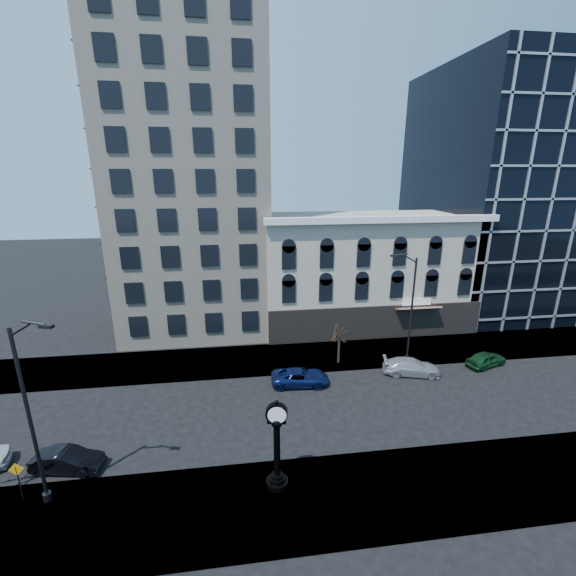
{
  "coord_description": "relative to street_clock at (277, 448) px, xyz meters",
  "views": [
    {
      "loc": [
        -1.71,
        -23.73,
        16.54
      ],
      "look_at": [
        2.0,
        4.0,
        8.0
      ],
      "focal_mm": 24.0,
      "sensor_mm": 36.0,
      "label": 1
    }
  ],
  "objects": [
    {
      "name": "car_near_b",
      "position": [
        -11.79,
        2.84,
        -1.87
      ],
      "size": [
        4.1,
        1.99,
        1.29
      ],
      "primitive_type": "imported",
      "rotation": [
        0.0,
        0.0,
        1.41
      ],
      "color": "black",
      "rests_on": "ground"
    },
    {
      "name": "street_clock",
      "position": [
        0.0,
        0.0,
        0.0
      ],
      "size": [
        1.2,
        1.2,
        5.31
      ],
      "rotation": [
        0.0,
        0.0,
        -0.16
      ],
      "color": "black",
      "rests_on": "sidewalk_near"
    },
    {
      "name": "street_lamp_far",
      "position": [
        12.45,
        12.97,
        5.16
      ],
      "size": [
        2.58,
        0.67,
        10.01
      ],
      "rotation": [
        0.0,
        0.0,
        2.99
      ],
      "color": "black",
      "rests_on": "sidewalk_far"
    },
    {
      "name": "victorian_row",
      "position": [
        12.05,
        22.75,
        3.48
      ],
      "size": [
        22.6,
        11.19,
        12.5
      ],
      "color": "#BAAE99",
      "rests_on": "ground"
    },
    {
      "name": "warning_sign",
      "position": [
        -13.29,
        0.86,
        -0.87
      ],
      "size": [
        0.72,
        0.1,
        2.22
      ],
      "rotation": [
        0.0,
        0.0,
        0.08
      ],
      "color": "black",
      "rests_on": "sidewalk_near"
    },
    {
      "name": "car_far_b",
      "position": [
        12.55,
        10.62,
        -1.84
      ],
      "size": [
        5.03,
        2.99,
        1.37
      ],
      "primitive_type": "imported",
      "rotation": [
        0.0,
        0.0,
        1.33
      ],
      "color": "#A5A8AD",
      "rests_on": "ground"
    },
    {
      "name": "sidewalk_far",
      "position": [
        0.04,
        14.86,
        -2.46
      ],
      "size": [
        160.0,
        6.0,
        0.12
      ],
      "primitive_type": "cube",
      "color": "gray",
      "rests_on": "ground"
    },
    {
      "name": "car_far_c",
      "position": [
        19.71,
        11.11,
        -1.87
      ],
      "size": [
        4.12,
        2.67,
        1.31
      ],
      "primitive_type": "imported",
      "rotation": [
        0.0,
        0.0,
        1.89
      ],
      "color": "#143F1E",
      "rests_on": "ground"
    },
    {
      "name": "ground",
      "position": [
        0.04,
        6.86,
        -2.52
      ],
      "size": [
        160.0,
        160.0,
        0.0
      ],
      "primitive_type": "plane",
      "color": "black",
      "rests_on": "ground"
    },
    {
      "name": "sidewalk_near",
      "position": [
        0.04,
        -1.14,
        -2.46
      ],
      "size": [
        160.0,
        6.0,
        0.12
      ],
      "primitive_type": "cube",
      "color": "gray",
      "rests_on": "ground"
    },
    {
      "name": "glass_office",
      "position": [
        32.04,
        27.77,
        11.48
      ],
      "size": [
        20.0,
        20.15,
        28.0
      ],
      "color": "black",
      "rests_on": "ground"
    },
    {
      "name": "cream_tower",
      "position": [
        -6.07,
        25.74,
        16.8
      ],
      "size": [
        15.9,
        15.4,
        42.5
      ],
      "color": "beige",
      "rests_on": "ground"
    },
    {
      "name": "bare_tree_far",
      "position": [
        6.91,
        13.23,
        0.8
      ],
      "size": [
        2.48,
        2.48,
        4.25
      ],
      "color": "black",
      "rests_on": "sidewalk_far"
    },
    {
      "name": "car_far_a",
      "position": [
        2.94,
        10.23,
        -1.87
      ],
      "size": [
        4.79,
        2.48,
        1.29
      ],
      "primitive_type": "imported",
      "rotation": [
        0.0,
        0.0,
        1.5
      ],
      "color": "#0C194C",
      "rests_on": "ground"
    },
    {
      "name": "street_lamp_near",
      "position": [
        -11.23,
        0.38,
        5.36
      ],
      "size": [
        2.6,
        1.0,
        10.28
      ],
      "rotation": [
        0.0,
        0.0,
        -0.28
      ],
      "color": "black",
      "rests_on": "sidewalk_near"
    }
  ]
}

